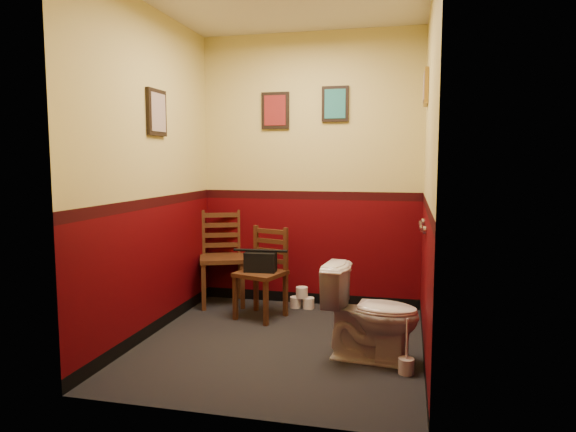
# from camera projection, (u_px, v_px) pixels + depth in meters

# --- Properties ---
(floor) EXTENTS (2.20, 2.40, 0.00)m
(floor) POSITION_uv_depth(u_px,v_px,m) (281.00, 344.00, 4.09)
(floor) COLOR black
(floor) RESTS_ON ground
(wall_back) EXTENTS (2.20, 0.00, 2.70)m
(wall_back) POSITION_uv_depth(u_px,v_px,m) (310.00, 171.00, 5.11)
(wall_back) COLOR #490308
(wall_back) RESTS_ON ground
(wall_front) EXTENTS (2.20, 0.00, 2.70)m
(wall_front) POSITION_uv_depth(u_px,v_px,m) (227.00, 180.00, 2.78)
(wall_front) COLOR #490308
(wall_front) RESTS_ON ground
(wall_left) EXTENTS (0.00, 2.40, 2.70)m
(wall_left) POSITION_uv_depth(u_px,v_px,m) (150.00, 173.00, 4.20)
(wall_left) COLOR #490308
(wall_left) RESTS_ON ground
(wall_right) EXTENTS (0.00, 2.40, 2.70)m
(wall_right) POSITION_uv_depth(u_px,v_px,m) (428.00, 175.00, 3.69)
(wall_right) COLOR #490308
(wall_right) RESTS_ON ground
(grab_bar) EXTENTS (0.05, 0.56, 0.06)m
(grab_bar) POSITION_uv_depth(u_px,v_px,m) (422.00, 226.00, 3.99)
(grab_bar) COLOR silver
(grab_bar) RESTS_ON wall_right
(framed_print_back_a) EXTENTS (0.28, 0.04, 0.36)m
(framed_print_back_a) POSITION_uv_depth(u_px,v_px,m) (275.00, 111.00, 5.10)
(framed_print_back_a) COLOR black
(framed_print_back_a) RESTS_ON wall_back
(framed_print_back_b) EXTENTS (0.26, 0.04, 0.34)m
(framed_print_back_b) POSITION_uv_depth(u_px,v_px,m) (335.00, 104.00, 4.96)
(framed_print_back_b) COLOR black
(framed_print_back_b) RESTS_ON wall_back
(framed_print_left) EXTENTS (0.04, 0.30, 0.38)m
(framed_print_left) POSITION_uv_depth(u_px,v_px,m) (157.00, 113.00, 4.24)
(framed_print_left) COLOR black
(framed_print_left) RESTS_ON wall_left
(framed_print_right) EXTENTS (0.04, 0.34, 0.28)m
(framed_print_right) POSITION_uv_depth(u_px,v_px,m) (426.00, 88.00, 4.20)
(framed_print_right) COLOR olive
(framed_print_right) RESTS_ON wall_right
(toilet) EXTENTS (0.74, 0.46, 0.69)m
(toilet) POSITION_uv_depth(u_px,v_px,m) (371.00, 314.00, 3.74)
(toilet) COLOR white
(toilet) RESTS_ON floor
(toilet_brush) EXTENTS (0.11, 0.11, 0.39)m
(toilet_brush) POSITION_uv_depth(u_px,v_px,m) (406.00, 365.00, 3.51)
(toilet_brush) COLOR silver
(toilet_brush) RESTS_ON floor
(chair_left) EXTENTS (0.58, 0.58, 0.94)m
(chair_left) POSITION_uv_depth(u_px,v_px,m) (222.00, 257.00, 5.21)
(chair_left) COLOR #4A2916
(chair_left) RESTS_ON floor
(chair_right) EXTENTS (0.49, 0.49, 0.84)m
(chair_right) POSITION_uv_depth(u_px,v_px,m) (263.00, 273.00, 4.75)
(chair_right) COLOR #4A2916
(chair_right) RESTS_ON floor
(handbag) EXTENTS (0.30, 0.16, 0.21)m
(handbag) POSITION_uv_depth(u_px,v_px,m) (260.00, 262.00, 4.71)
(handbag) COLOR black
(handbag) RESTS_ON chair_right
(tp_stack) EXTENTS (0.24, 0.13, 0.21)m
(tp_stack) POSITION_uv_depth(u_px,v_px,m) (302.00, 299.00, 5.07)
(tp_stack) COLOR silver
(tp_stack) RESTS_ON floor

